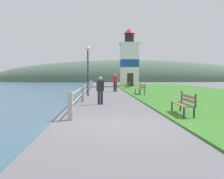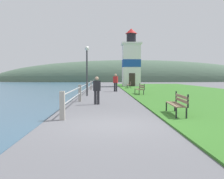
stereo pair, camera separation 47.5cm
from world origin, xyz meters
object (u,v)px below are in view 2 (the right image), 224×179
Objects in this scene: park_bench_near at (178,103)px; park_bench_far at (130,84)px; park_bench_midway at (140,88)px; lamp_post at (87,62)px; person_by_railing at (116,82)px; person_strolling at (97,89)px; lighthouse at (131,62)px.

park_bench_near is 1.04× the size of park_bench_far.
park_bench_midway is 0.47× the size of lamp_post.
park_bench_midway is 10.69m from park_bench_far.
park_bench_far is 0.47× the size of lamp_post.
park_bench_far is at bearing -95.07° from park_bench_midway.
person_strolling is at bearing -162.89° from person_by_railing.
park_bench_midway is 5.05m from lamp_post.
park_bench_midway and park_bench_far have the same top height.
lighthouse is at bearing -97.67° from park_bench_midway.
lighthouse is at bearing -28.38° from person_strolling.
park_bench_midway is 0.99× the size of park_bench_far.
person_by_railing is (-2.07, -6.26, 0.45)m from park_bench_far.
lighthouse is at bearing -89.15° from park_bench_near.
park_bench_near and park_bench_midway have the same top height.
person_by_railing reaches higher than park_bench_midway.
lamp_post is at bearing 9.47° from park_bench_midway.
park_bench_near is at bearing -148.48° from person_by_railing.
park_bench_near is 5.35m from person_strolling.
lamp_post is (-5.49, -18.25, -1.02)m from lighthouse.
park_bench_midway is at bearing -131.91° from person_by_railing.
lighthouse is 19.08m from lamp_post.
lighthouse is 4.84× the size of person_by_railing.
person_strolling is (-3.46, -7.01, 0.31)m from park_bench_midway.
person_by_railing is at bearing -80.22° from park_bench_near.
park_bench_near is 1.05× the size of park_bench_midway.
person_by_railing is at bearing -103.06° from lighthouse.
person_strolling is at bearing 59.59° from park_bench_midway.
park_bench_near is 28.54m from lighthouse.
lighthouse is 2.22× the size of lamp_post.
lighthouse reaches higher than person_strolling.
lighthouse is 24.78m from person_strolling.
park_bench_far is 0.21× the size of lighthouse.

